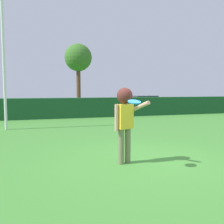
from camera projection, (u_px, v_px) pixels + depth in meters
ground_plane at (146, 162)px, 6.07m from camera, size 60.00×60.00×0.00m
person at (125, 114)px, 5.85m from camera, size 0.71×0.69×1.81m
frisbee at (134, 102)px, 5.26m from camera, size 0.28×0.28×0.09m
lamppost at (3, 51)px, 10.74m from camera, size 0.24×0.24×6.20m
hedge_row at (77, 108)px, 15.91m from camera, size 29.93×0.90×1.26m
parked_car_red at (143, 102)px, 22.50m from camera, size 4.41×2.33×1.25m
maple_tree at (78, 59)px, 24.54m from camera, size 2.69×2.69×6.31m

